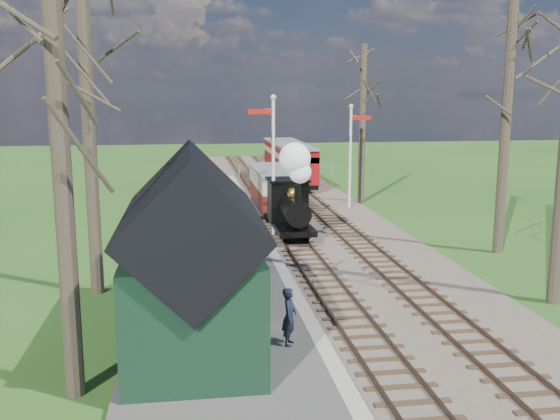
{
  "coord_description": "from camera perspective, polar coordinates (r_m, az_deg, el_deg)",
  "views": [
    {
      "loc": [
        -4.32,
        -10.68,
        6.2
      ],
      "look_at": [
        -0.71,
        13.93,
        1.6
      ],
      "focal_mm": 40.0,
      "sensor_mm": 36.0,
      "label": 1
    }
  ],
  "objects": [
    {
      "name": "fence_line",
      "position": [
        47.24,
        -2.67,
        3.59
      ],
      "size": [
        12.6,
        0.08,
        1.0
      ],
      "color": "slate",
      "rests_on": "ground"
    },
    {
      "name": "platform",
      "position": [
        25.43,
        -6.26,
        -3.46
      ],
      "size": [
        5.0,
        44.0,
        0.2
      ],
      "primitive_type": "cube",
      "color": "#474442",
      "rests_on": "ground"
    },
    {
      "name": "semaphore_far",
      "position": [
        33.93,
        6.57,
        5.59
      ],
      "size": [
        1.22,
        0.24,
        5.72
      ],
      "color": "silver",
      "rests_on": "ground"
    },
    {
      "name": "locomotive",
      "position": [
        26.7,
        1.06,
        1.25
      ],
      "size": [
        1.65,
        3.85,
        4.12
      ],
      "color": "black",
      "rests_on": "ground"
    },
    {
      "name": "distant_hills",
      "position": [
        78.53,
        -3.83,
        -6.12
      ],
      "size": [
        114.4,
        48.0,
        22.02
      ],
      "color": "#385B23",
      "rests_on": "ground"
    },
    {
      "name": "person",
      "position": [
        15.31,
        0.85,
        -9.71
      ],
      "size": [
        0.5,
        0.61,
        1.43
      ],
      "primitive_type": "imported",
      "rotation": [
        0.0,
        0.0,
        1.23
      ],
      "color": "#1B2030",
      "rests_on": "platform"
    },
    {
      "name": "red_carriage_b",
      "position": [
        46.45,
        0.27,
        4.8
      ],
      "size": [
        2.23,
        5.52,
        2.35
      ],
      "color": "black",
      "rests_on": "ground"
    },
    {
      "name": "track_near",
      "position": [
        33.52,
        -0.79,
        -0.01
      ],
      "size": [
        1.6,
        60.0,
        0.15
      ],
      "color": "brown",
      "rests_on": "ground"
    },
    {
      "name": "bench",
      "position": [
        18.5,
        -4.88,
        -7.38
      ],
      "size": [
        0.83,
        1.3,
        0.72
      ],
      "color": "#443018",
      "rests_on": "platform"
    },
    {
      "name": "red_carriage_a",
      "position": [
        41.05,
        1.42,
        4.05
      ],
      "size": [
        2.23,
        5.52,
        2.35
      ],
      "color": "black",
      "rests_on": "ground"
    },
    {
      "name": "station_shed",
      "position": [
        15.19,
        -7.99,
        -4.62
      ],
      "size": [
        3.25,
        6.3,
        4.78
      ],
      "color": "black",
      "rests_on": "platform"
    },
    {
      "name": "bare_trees",
      "position": [
        21.55,
        6.94,
        7.77
      ],
      "size": [
        15.51,
        22.39,
        12.0
      ],
      "color": "#382D23",
      "rests_on": "ground"
    },
    {
      "name": "sign_board",
      "position": [
        16.58,
        -1.38,
        -8.79
      ],
      "size": [
        0.32,
        0.71,
        1.06
      ],
      "color": "#0E411E",
      "rests_on": "platform"
    },
    {
      "name": "coping_strip",
      "position": [
        25.61,
        -1.1,
        -3.29
      ],
      "size": [
        0.4,
        44.0,
        0.21
      ],
      "primitive_type": "cube",
      "color": "#B2AD9E",
      "rests_on": "ground"
    },
    {
      "name": "ground",
      "position": [
        13.08,
        12.67,
        -18.09
      ],
      "size": [
        140.0,
        140.0,
        0.0
      ],
      "primitive_type": "plane",
      "color": "#27571B",
      "rests_on": "ground"
    },
    {
      "name": "coach",
      "position": [
        32.7,
        -0.66,
        2.06
      ],
      "size": [
        1.92,
        6.6,
        2.03
      ],
      "color": "black",
      "rests_on": "ground"
    },
    {
      "name": "ballast_bed",
      "position": [
        33.72,
        1.4,
        -0.03
      ],
      "size": [
        8.0,
        60.0,
        0.1
      ],
      "primitive_type": "cube",
      "color": "brown",
      "rests_on": "ground"
    },
    {
      "name": "semaphore_near",
      "position": [
        27.03,
        -0.75,
        5.01
      ],
      "size": [
        1.22,
        0.24,
        6.22
      ],
      "color": "silver",
      "rests_on": "ground"
    },
    {
      "name": "track_far",
      "position": [
        33.95,
        3.56,
        0.11
      ],
      "size": [
        1.6,
        60.0,
        0.15
      ],
      "color": "brown",
      "rests_on": "ground"
    }
  ]
}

